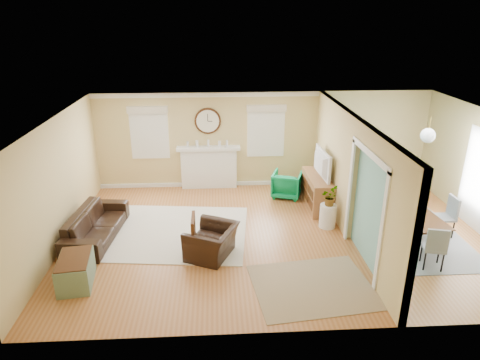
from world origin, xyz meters
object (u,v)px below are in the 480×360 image
sofa (96,225)px  eames_chair (212,242)px  credenza (317,191)px  dining_table (410,226)px  green_chair (287,184)px

sofa → eames_chair: size_ratio=2.18×
credenza → dining_table: size_ratio=0.89×
sofa → green_chair: 4.84m
credenza → dining_table: (1.63, -1.72, -0.10)m
sofa → dining_table: size_ratio=1.26×
green_chair → credenza: size_ratio=0.49×
eames_chair → credenza: 3.40m
eames_chair → green_chair: (1.95, 2.86, 0.02)m
green_chair → eames_chair: bearing=74.7°
sofa → dining_table: (6.69, -0.41, -0.01)m
sofa → dining_table: 6.70m
credenza → dining_table: 2.37m
sofa → credenza: (5.06, 1.32, 0.09)m
green_chair → dining_table: green_chair is taller
credenza → dining_table: bearing=-46.7°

